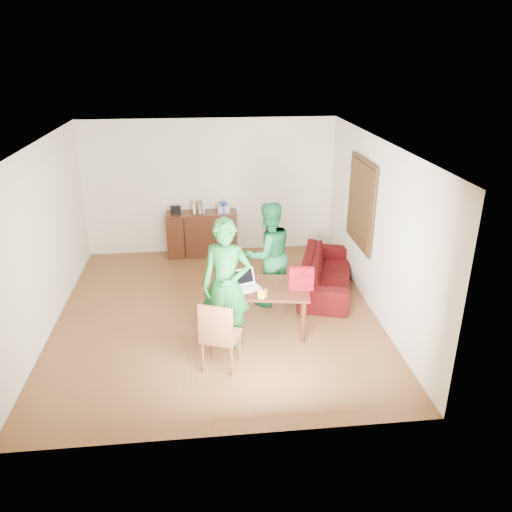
{
  "coord_description": "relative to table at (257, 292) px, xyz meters",
  "views": [
    {
      "loc": [
        -0.14,
        -7.05,
        3.95
      ],
      "look_at": [
        0.59,
        -0.33,
        1.11
      ],
      "focal_mm": 35.0,
      "sensor_mm": 36.0,
      "label": 1
    }
  ],
  "objects": [
    {
      "name": "bottle",
      "position": [
        0.08,
        -0.35,
        0.17
      ],
      "size": [
        0.07,
        0.07,
        0.16
      ],
      "primitive_type": "cylinder",
      "rotation": [
        0.0,
        0.0,
        -0.26
      ],
      "color": "#533813",
      "rests_on": "table"
    },
    {
      "name": "person_far",
      "position": [
        0.26,
        0.82,
        0.24
      ],
      "size": [
        1.02,
        0.92,
        1.73
      ],
      "primitive_type": "imported",
      "rotation": [
        0.0,
        0.0,
        3.51
      ],
      "color": "#145C2F",
      "rests_on": "ground"
    },
    {
      "name": "table",
      "position": [
        0.0,
        0.0,
        0.0
      ],
      "size": [
        1.63,
        1.08,
        0.71
      ],
      "rotation": [
        0.0,
        0.0,
        -0.16
      ],
      "color": "black",
      "rests_on": "ground"
    },
    {
      "name": "sofa",
      "position": [
        1.36,
        1.24,
        -0.32
      ],
      "size": [
        1.4,
        2.25,
        0.61
      ],
      "primitive_type": "imported",
      "rotation": [
        0.0,
        0.0,
        1.28
      ],
      "color": "#3E0B08",
      "rests_on": "ground"
    },
    {
      "name": "person_near",
      "position": [
        -0.47,
        -0.38,
        0.32
      ],
      "size": [
        0.78,
        0.61,
        1.88
      ],
      "primitive_type": "imported",
      "rotation": [
        0.0,
        0.0,
        -0.25
      ],
      "color": "#145C21",
      "rests_on": "ground"
    },
    {
      "name": "chair",
      "position": [
        -0.59,
        -0.93,
        -0.33
      ],
      "size": [
        0.58,
        0.57,
        1.0
      ],
      "rotation": [
        0.0,
        0.0,
        -0.37
      ],
      "color": "brown",
      "rests_on": "ground"
    },
    {
      "name": "bananas",
      "position": [
        0.01,
        -0.41,
        0.11
      ],
      "size": [
        0.16,
        0.13,
        0.05
      ],
      "primitive_type": null,
      "rotation": [
        0.0,
        0.0,
        -0.26
      ],
      "color": "yellow",
      "rests_on": "table"
    },
    {
      "name": "red_bag",
      "position": [
        0.63,
        -0.11,
        0.22
      ],
      "size": [
        0.38,
        0.26,
        0.26
      ],
      "primitive_type": "cube",
      "rotation": [
        0.0,
        0.0,
        -0.17
      ],
      "color": "maroon",
      "rests_on": "table"
    },
    {
      "name": "laptop",
      "position": [
        -0.15,
        -0.06,
        0.13
      ],
      "size": [
        0.42,
        0.35,
        0.25
      ],
      "rotation": [
        0.0,
        0.0,
        0.37
      ],
      "color": "white",
      "rests_on": "table"
    },
    {
      "name": "room",
      "position": [
        -0.58,
        0.66,
        0.69
      ],
      "size": [
        5.2,
        5.7,
        2.9
      ],
      "color": "#4B2C12",
      "rests_on": "ground"
    }
  ]
}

